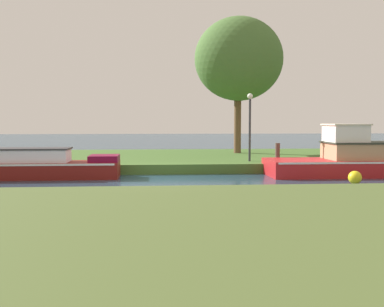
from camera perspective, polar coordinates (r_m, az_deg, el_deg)
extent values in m
plane|color=#213C4F|center=(16.62, -4.23, -3.41)|extent=(120.00, 120.00, 0.00)
cube|color=#3E5F26|center=(23.56, -4.32, -0.72)|extent=(72.00, 10.00, 0.40)
cube|color=#485829|center=(7.73, -3.88, -10.61)|extent=(72.00, 10.00, 0.40)
cube|color=maroon|center=(17.84, -10.73, -0.59)|extent=(1.09, 1.29, 0.25)
cube|color=red|center=(19.94, 22.45, -1.54)|extent=(9.31, 2.30, 0.64)
cube|color=silver|center=(19.92, 22.48, -0.75)|extent=(9.13, 2.33, 0.07)
cube|color=white|center=(19.19, 18.34, 2.25)|extent=(1.38, 1.47, 0.71)
cube|color=beige|center=(19.19, 18.36, 3.40)|extent=(1.48, 1.56, 0.06)
cylinder|color=brown|center=(25.37, 5.62, 4.38)|extent=(0.38, 0.38, 3.82)
ellipsoid|color=#456A31|center=(25.36, 5.76, 11.49)|extent=(4.73, 4.42, 4.45)
cylinder|color=#333338|center=(20.21, 7.11, 2.86)|extent=(0.10, 0.10, 2.69)
sphere|color=white|center=(20.23, 7.15, 7.01)|extent=(0.24, 0.24, 0.24)
cylinder|color=#4B3C32|center=(19.64, 10.46, 0.07)|extent=(0.20, 0.20, 0.83)
sphere|color=yellow|center=(16.73, 19.39, -2.80)|extent=(0.46, 0.46, 0.46)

